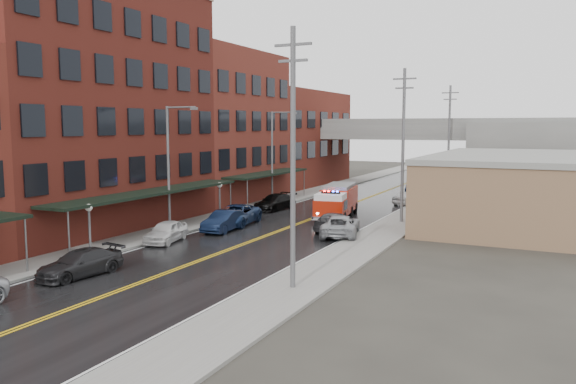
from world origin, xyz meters
The scene contains 30 objects.
road centered at (0.00, 30.00, 0.01)m, with size 11.00×160.00×0.02m, color black.
sidewalk_left centered at (-7.30, 30.00, 0.07)m, with size 3.00×160.00×0.15m, color slate.
sidewalk_right centered at (7.30, 30.00, 0.07)m, with size 3.00×160.00×0.15m, color slate.
curb_left centered at (-5.65, 30.00, 0.07)m, with size 0.30×160.00×0.15m, color gray.
curb_right centered at (5.65, 30.00, 0.07)m, with size 0.30×160.00×0.15m, color gray.
brick_building_b centered at (-13.30, 23.00, 9.00)m, with size 9.00×20.00×18.00m, color #531C16.
brick_building_c centered at (-13.30, 40.50, 7.50)m, with size 9.00×15.00×15.00m, color maroon.
brick_building_far centered at (-13.30, 58.00, 6.00)m, with size 9.00×20.00×12.00m, color maroon.
tan_building centered at (16.00, 40.00, 2.50)m, with size 14.00×22.00×5.00m, color #876849.
right_far_block centered at (18.00, 70.00, 4.00)m, with size 18.00×30.00×8.00m, color slate.
awning_1 centered at (-7.49, 23.00, 2.99)m, with size 2.60×18.00×3.09m.
awning_2 centered at (-7.49, 40.50, 2.99)m, with size 2.60×13.00×3.09m.
globe_lamp_1 centered at (-6.40, 16.00, 2.31)m, with size 0.44×0.44×3.12m.
globe_lamp_2 centered at (-6.40, 30.00, 2.31)m, with size 0.44×0.44×3.12m.
street_lamp_1 centered at (-6.55, 24.00, 5.19)m, with size 2.64×0.22×9.00m.
street_lamp_2 centered at (-6.55, 40.00, 5.19)m, with size 2.64×0.22×9.00m.
utility_pole_0 centered at (7.20, 15.00, 6.31)m, with size 1.80×0.24×12.00m.
utility_pole_1 centered at (7.20, 35.00, 6.31)m, with size 1.80×0.24×12.00m.
utility_pole_2 centered at (7.20, 55.00, 6.31)m, with size 1.80×0.24×12.00m.
overpass centered at (0.00, 62.00, 5.99)m, with size 40.00×10.00×7.50m.
fire_truck centered at (1.66, 35.33, 1.47)m, with size 3.93×7.70×2.71m.
parked_car_left_3 centered at (-3.60, 12.51, 0.67)m, with size 1.88×4.62×1.34m, color black.
parked_car_left_4 centered at (-4.95, 21.20, 0.71)m, with size 1.67×4.15×1.41m, color silver.
parked_car_left_5 centered at (-3.60, 26.22, 0.75)m, with size 1.59×4.55×1.50m, color black.
parked_car_left_6 centered at (-4.19, 28.80, 0.77)m, with size 2.56×5.55×1.54m, color #132549.
parked_car_left_7 centered at (-5.00, 37.07, 0.72)m, with size 2.03×4.98×1.45m, color black.
parked_car_right_0 centered at (4.65, 28.20, 0.73)m, with size 2.43×5.28×1.47m, color gray.
parked_car_right_1 centered at (3.60, 29.80, 0.67)m, with size 1.89×4.65×1.35m, color #2B2B2E.
parked_car_right_2 centered at (5.00, 45.81, 0.67)m, with size 1.58×3.93×1.34m, color #BCBCBC.
parked_car_right_3 centered at (4.34, 52.18, 0.78)m, with size 1.65×4.74×1.56m, color black.
Camera 1 is at (18.05, -8.02, 7.60)m, focal length 35.00 mm.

